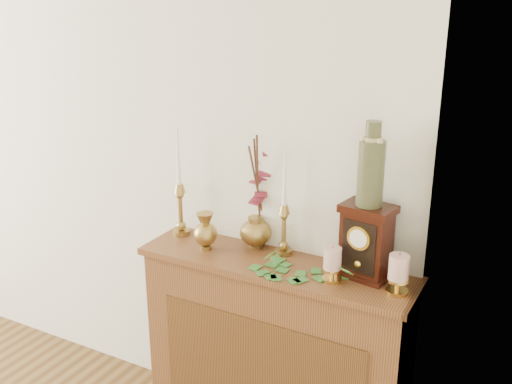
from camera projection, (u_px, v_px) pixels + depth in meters
The scene contains 10 objects.
console_shelf at pixel (274, 360), 2.75m from camera, with size 1.24×0.34×0.93m.
candlestick_left at pixel (180, 201), 2.83m from camera, with size 0.09×0.09×0.52m.
candlestick_center at pixel (284, 221), 2.62m from camera, with size 0.08×0.08×0.47m.
bud_vase at pixel (205, 232), 2.69m from camera, with size 0.11×0.11×0.17m.
ginger_jar at pixel (260, 194), 2.71m from camera, with size 0.22×0.24×0.54m.
pillar_candle_left at pixel (332, 263), 2.40m from camera, with size 0.08×0.08×0.16m.
pillar_candle_right at pixel (398, 272), 2.30m from camera, with size 0.09×0.09×0.17m.
ivy_garland at pixel (309, 273), 2.46m from camera, with size 0.49×0.21×0.09m.
mantel_clock at pixel (366, 242), 2.42m from camera, with size 0.23×0.18×0.31m.
ceramic_vase at pixel (371, 168), 2.32m from camera, with size 0.10×0.10×0.34m.
Camera 1 is at (2.44, -0.01, 2.05)m, focal length 42.00 mm.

